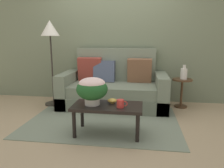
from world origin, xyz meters
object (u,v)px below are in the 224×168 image
at_px(snack_bowl, 112,101).
at_px(floor_lamp, 50,37).
at_px(table_vase, 184,73).
at_px(side_table, 182,88).
at_px(potted_plant, 92,88).
at_px(couch, 114,89).
at_px(coffee_table, 108,109).
at_px(coffee_mug, 121,104).

bearing_deg(snack_bowl, floor_lamp, 140.12).
xyz_separation_m(floor_lamp, table_vase, (2.46, 0.16, -0.66)).
height_order(side_table, floor_lamp, floor_lamp).
distance_m(side_table, table_vase, 0.27).
bearing_deg(potted_plant, couch, 85.13).
bearing_deg(coffee_table, floor_lamp, 136.80).
xyz_separation_m(couch, coffee_mug, (0.27, -1.36, 0.13)).
distance_m(potted_plant, coffee_mug, 0.42).
relative_size(couch, floor_lamp, 1.23).
bearing_deg(snack_bowl, potted_plant, -157.72).
distance_m(coffee_table, table_vase, 1.83).
bearing_deg(floor_lamp, coffee_table, -43.20).
distance_m(coffee_table, side_table, 1.81).
xyz_separation_m(couch, potted_plant, (-0.11, -1.30, 0.30)).
bearing_deg(floor_lamp, couch, 4.78).
distance_m(coffee_table, coffee_mug, 0.22).
bearing_deg(side_table, coffee_mug, -124.62).
xyz_separation_m(coffee_table, table_vase, (1.19, 1.35, 0.29)).
bearing_deg(potted_plant, coffee_mug, -10.03).
xyz_separation_m(floor_lamp, coffee_mug, (1.44, -1.27, -0.84)).
bearing_deg(snack_bowl, coffee_table, -118.79).
relative_size(couch, snack_bowl, 15.99).
bearing_deg(table_vase, potted_plant, -135.72).
bearing_deg(coffee_mug, snack_bowl, 127.82).
bearing_deg(table_vase, couch, -177.13).
distance_m(side_table, coffee_mug, 1.76).
bearing_deg(coffee_mug, side_table, 55.38).
bearing_deg(coffee_table, potted_plant, -176.27).
bearing_deg(coffee_mug, coffee_table, 155.99).
height_order(couch, side_table, couch).
xyz_separation_m(couch, snack_bowl, (0.14, -1.19, 0.11)).
xyz_separation_m(coffee_table, snack_bowl, (0.05, 0.09, 0.09)).
xyz_separation_m(floor_lamp, potted_plant, (1.06, -1.20, -0.67)).
height_order(snack_bowl, table_vase, table_vase).
relative_size(coffee_mug, table_vase, 0.53).
relative_size(floor_lamp, coffee_mug, 11.54).
xyz_separation_m(coffee_table, potted_plant, (-0.20, -0.01, 0.28)).
distance_m(coffee_mug, table_vase, 1.76).
relative_size(coffee_table, side_table, 1.70).
distance_m(potted_plant, table_vase, 1.95).
xyz_separation_m(couch, side_table, (1.27, 0.08, 0.04)).
bearing_deg(floor_lamp, side_table, 4.23).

